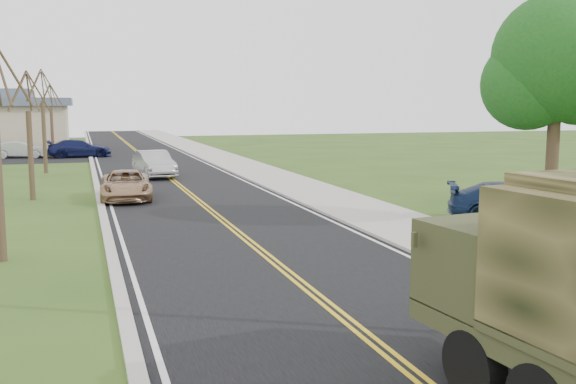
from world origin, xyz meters
name	(u,v)px	position (x,y,z in m)	size (l,w,h in m)	color
ground	(411,373)	(0.00, 0.00, 0.00)	(160.00, 160.00, 0.00)	#2D4617
road	(150,162)	(0.00, 40.00, 0.01)	(8.00, 120.00, 0.01)	black
curb_right	(205,160)	(4.15, 40.00, 0.06)	(0.30, 120.00, 0.12)	#9E998E
sidewalk_right	(227,159)	(5.90, 40.00, 0.05)	(3.20, 120.00, 0.10)	#9E998E
curb_left	(92,163)	(-4.15, 40.00, 0.05)	(0.30, 120.00, 0.10)	#9E998E
leafy_tree	(557,68)	(11.00, 10.01, 5.49)	(4.83, 4.50, 8.10)	#38281C
bare_tree_b	(30,145)	(-7.00, 22.00, 2.48)	(1.83, 2.14, 5.73)	#38281C
bare_tree_c	(44,129)	(-7.00, 34.00, 2.78)	(2.04, 2.39, 6.42)	#38281C
bare_tree_d	(52,126)	(-7.00, 46.00, 2.55)	(1.88, 2.20, 5.91)	#38281C
suv_champagne	(126,185)	(-3.00, 20.79, 0.66)	(2.18, 4.72, 1.31)	#A17E5B
sedan_silver	(154,164)	(-0.80, 29.58, 0.78)	(1.65, 4.73, 1.56)	#AFB0B4
pickup_navy	(515,202)	(10.23, 10.89, 0.70)	(1.97, 4.84, 1.40)	#111F3E
lot_car_silver	(21,150)	(-9.41, 46.75, 0.68)	(1.44, 4.13, 1.36)	#B2B3B7
lot_car_navy	(79,148)	(-5.00, 46.01, 0.72)	(2.03, 4.99, 1.45)	#10153D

